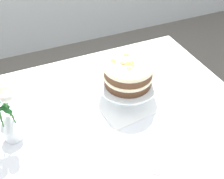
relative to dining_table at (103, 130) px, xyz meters
The scene contains 6 objects.
dining_table is the anchor object (origin of this frame).
linen_napkin 0.20m from the dining_table, 24.92° to the left, with size 0.32×0.32×0.00m, color white.
cake_stand 0.25m from the dining_table, 24.92° to the left, with size 0.29×0.29×0.10m.
layer_cake 0.31m from the dining_table, 24.93° to the left, with size 0.24×0.24×0.12m.
flower_vase 0.46m from the dining_table, behind, with size 0.10×0.10×0.35m.
loose_petal_0 0.37m from the dining_table, 76.03° to the right, with size 0.04×0.03×0.01m, color pink.
Camera 1 is at (-0.28, -0.78, 1.63)m, focal length 40.98 mm.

